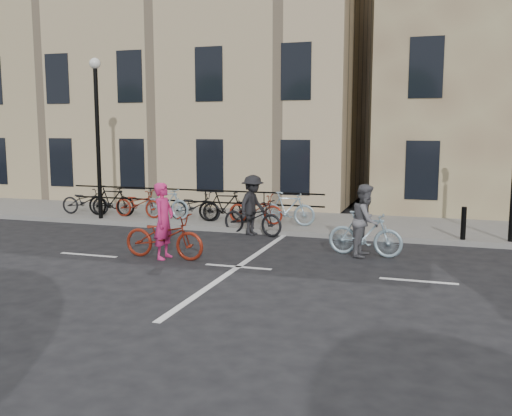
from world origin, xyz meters
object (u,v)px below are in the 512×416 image
(lamp_post, at_px, (97,118))
(cyclist_pink, at_px, (164,232))
(cyclist_grey, at_px, (365,227))
(cyclist_dark, at_px, (253,211))

(lamp_post, distance_m, cyclist_pink, 6.72)
(cyclist_grey, xyz_separation_m, cyclist_dark, (-3.56, 1.85, -0.03))
(cyclist_dark, bearing_deg, cyclist_grey, -103.00)
(lamp_post, height_order, cyclist_grey, lamp_post)
(lamp_post, relative_size, cyclist_dark, 2.49)
(lamp_post, relative_size, cyclist_grey, 2.76)
(cyclist_grey, bearing_deg, cyclist_dark, 68.80)
(lamp_post, relative_size, cyclist_pink, 2.50)
(lamp_post, bearing_deg, cyclist_grey, -14.43)
(lamp_post, distance_m, cyclist_grey, 9.82)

